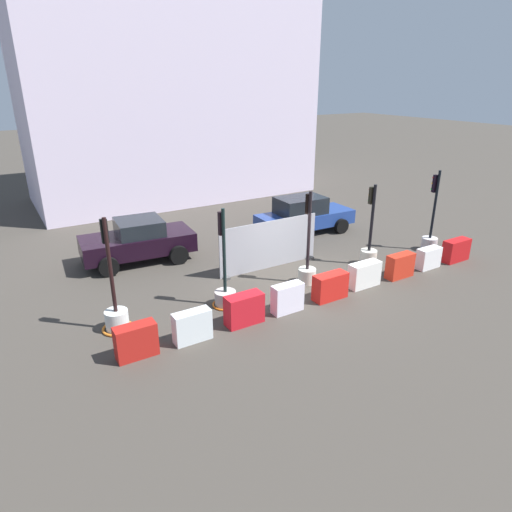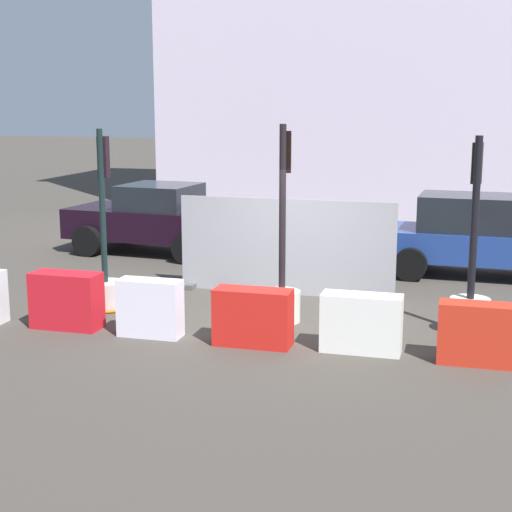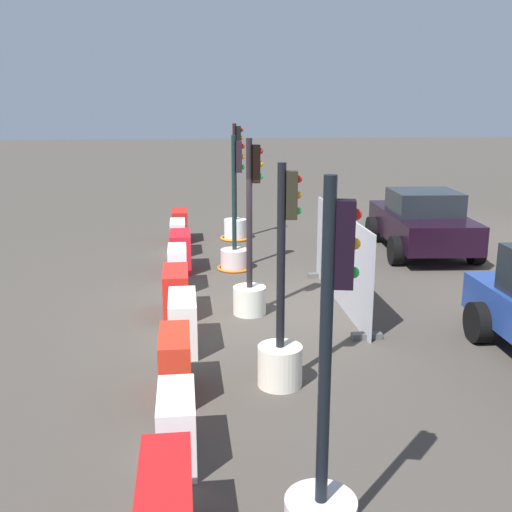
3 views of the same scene
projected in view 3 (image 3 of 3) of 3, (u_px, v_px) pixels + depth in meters
The scene contains 16 objects.
ground_plane at pixel (243, 312), 11.32m from camera, with size 120.00×120.00×0.00m, color #403B34.
traffic_light_0 at pixel (235, 221), 17.31m from camera, with size 0.88×0.88×3.28m.
traffic_light_1 at pixel (235, 248), 14.15m from camera, with size 0.83×0.83×3.11m.
traffic_light_2 at pixel (250, 279), 11.06m from camera, with size 0.61×0.61×3.21m.
traffic_light_3 at pixel (281, 343), 8.22m from camera, with size 0.62×0.62×3.06m.
traffic_light_4 at pixel (322, 489), 5.08m from camera, with size 0.62×0.62×3.27m.
construction_barrier_0 at pixel (180, 226), 17.10m from camera, with size 1.04×0.43×0.89m.
construction_barrier_1 at pixel (178, 237), 15.64m from camera, with size 1.03×0.39×0.87m.
construction_barrier_2 at pixel (181, 251), 14.07m from camera, with size 1.11×0.49×0.90m.
construction_barrier_3 at pixel (178, 268), 12.66m from camera, with size 0.98×0.39×0.89m.
construction_barrier_4 at pixel (176, 292), 11.07m from camera, with size 1.15×0.46×0.85m.
construction_barrier_5 at pixel (183, 322), 9.56m from camera, with size 1.15×0.44×0.85m.
construction_barrier_6 at pixel (175, 364), 8.00m from camera, with size 1.06×0.42×0.86m.
construction_barrier_7 at pixel (177, 427), 6.52m from camera, with size 0.97×0.41×0.78m.
car_black_sedan at pixel (422, 222), 15.71m from camera, with size 4.29×2.50×1.64m.
site_fence_panel at pixel (341, 261), 11.58m from camera, with size 4.10×0.50×1.80m.
Camera 3 is at (10.69, -0.98, 3.77)m, focal length 42.32 mm.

